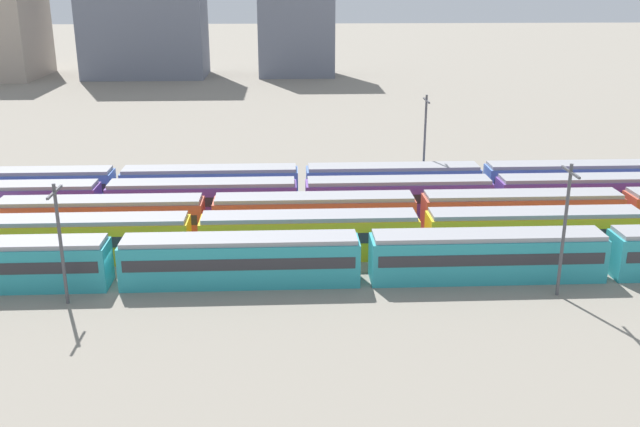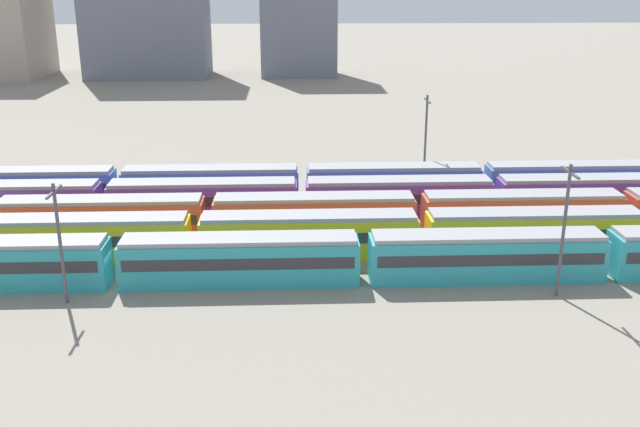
# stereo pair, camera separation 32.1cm
# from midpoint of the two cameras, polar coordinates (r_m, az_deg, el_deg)

# --- Properties ---
(ground_plane) EXTENTS (600.00, 600.00, 0.00)m
(ground_plane) POSITION_cam_midpoint_polar(r_m,az_deg,el_deg) (66.67, -15.06, -1.88)
(ground_plane) COLOR gray
(train_track_0) EXTENTS (93.60, 3.06, 3.75)m
(train_track_0) POSITION_cam_midpoint_polar(r_m,az_deg,el_deg) (56.74, 12.95, -3.26)
(train_track_0) COLOR teal
(train_track_0) RESTS_ON ground_plane
(train_track_1) EXTENTS (93.60, 3.06, 3.75)m
(train_track_1) POSITION_cam_midpoint_polar(r_m,az_deg,el_deg) (62.98, 16.46, -1.37)
(train_track_1) COLOR yellow
(train_track_1) RESTS_ON ground_plane
(train_track_2) EXTENTS (74.70, 3.06, 3.75)m
(train_track_2) POSITION_cam_midpoint_polar(r_m,az_deg,el_deg) (65.50, 7.69, 0.00)
(train_track_2) COLOR #BC4C38
(train_track_2) RESTS_ON ground_plane
(train_track_3) EXTENTS (93.60, 3.06, 3.75)m
(train_track_3) POSITION_cam_midpoint_polar(r_m,az_deg,el_deg) (70.21, 6.10, 1.33)
(train_track_3) COLOR #6B429E
(train_track_3) RESTS_ON ground_plane
(train_track_4) EXTENTS (74.70, 3.06, 3.75)m
(train_track_4) POSITION_cam_midpoint_polar(r_m,az_deg,el_deg) (74.40, -1.55, 2.41)
(train_track_4) COLOR #4C70BC
(train_track_4) RESTS_ON ground_plane
(catenary_pole_0) EXTENTS (0.24, 3.20, 9.97)m
(catenary_pole_0) POSITION_cam_midpoint_polar(r_m,az_deg,el_deg) (54.00, 18.72, -0.80)
(catenary_pole_0) COLOR #4C4C51
(catenary_pole_0) RESTS_ON ground_plane
(catenary_pole_1) EXTENTS (0.24, 3.20, 10.50)m
(catenary_pole_1) POSITION_cam_midpoint_polar(r_m,az_deg,el_deg) (77.80, 8.20, 5.90)
(catenary_pole_1) COLOR #4C4C51
(catenary_pole_1) RESTS_ON ground_plane
(catenary_pole_2) EXTENTS (0.24, 3.20, 8.94)m
(catenary_pole_2) POSITION_cam_midpoint_polar(r_m,az_deg,el_deg) (53.23, -20.12, -1.84)
(catenary_pole_2) COLOR #4C4C51
(catenary_pole_2) RESTS_ON ground_plane
(distant_building_2) EXTENTS (17.31, 12.35, 30.89)m
(distant_building_2) POSITION_cam_midpoint_polar(r_m,az_deg,el_deg) (170.61, -1.99, 16.06)
(distant_building_2) COLOR slate
(distant_building_2) RESTS_ON ground_plane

